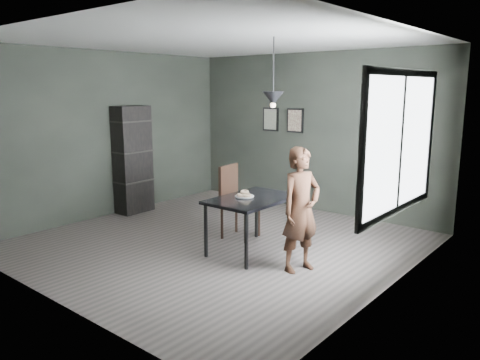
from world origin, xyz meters
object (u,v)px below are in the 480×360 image
Objects in this scene: shelf_unit at (133,160)px; pendant_lamp at (273,99)px; cafe_table at (252,203)px; wood_chair at (235,196)px; white_plate at (244,197)px; woman at (301,210)px.

shelf_unit is 2.17× the size of pendant_lamp.
cafe_table is 1.12× the size of wood_chair.
white_plate is 2.86m from shelf_unit.
wood_chair is at bearing 88.39° from woman.
shelf_unit is at bearing 172.78° from white_plate.
white_plate is 0.68m from wood_chair.
cafe_table is at bearing 30.24° from white_plate.
pendant_lamp is at bearing -25.45° from wood_chair.
cafe_table is 1.41m from pendant_lamp.
wood_chair reaches higher than cafe_table.
wood_chair is (-0.52, 0.42, -0.15)m from white_plate.
cafe_table is at bearing -39.33° from wood_chair.
woman is (0.93, -0.08, -0.00)m from white_plate.
pendant_lamp is (0.34, 0.15, 1.29)m from white_plate.
cafe_table is 0.86m from woman.
woman is at bearing -5.13° from white_plate.
pendant_lamp reaches higher than woman.
pendant_lamp reaches higher than shelf_unit.
woman is 1.74× the size of pendant_lamp.
shelf_unit reaches higher than cafe_table.
white_plate is at bearing -155.87° from pendant_lamp.
wood_chair is (-1.45, 0.50, -0.14)m from woman.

